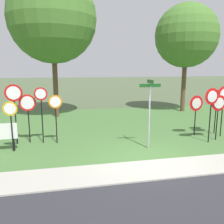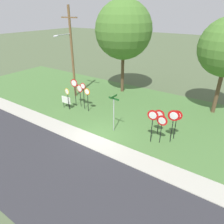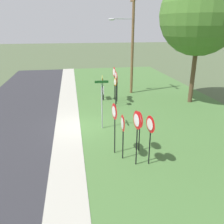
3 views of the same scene
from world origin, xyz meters
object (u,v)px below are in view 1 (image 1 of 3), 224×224
(yield_sign_near_right, at_px, (212,102))
(street_name_post, at_px, (149,108))
(stop_sign_far_left, at_px, (56,109))
(notice_board, at_px, (4,133))
(yield_sign_far_right, at_px, (217,101))
(stop_sign_far_center, at_px, (28,108))
(yield_sign_far_left, at_px, (224,99))
(stop_sign_far_right, at_px, (11,116))
(oak_tree_right, at_px, (186,36))
(stop_sign_near_left, at_px, (14,101))
(stop_sign_near_right, at_px, (41,104))
(yield_sign_near_left, at_px, (196,106))
(oak_tree_left, at_px, (53,19))
(yield_sign_center, at_px, (219,107))

(yield_sign_near_right, bearing_deg, street_name_post, 175.55)
(stop_sign_far_left, xyz_separation_m, notice_board, (-2.19, -0.72, -0.84))
(stop_sign_far_left, bearing_deg, yield_sign_far_right, -4.51)
(stop_sign_far_center, height_order, yield_sign_far_left, yield_sign_far_left)
(stop_sign_far_left, distance_m, notice_board, 2.45)
(stop_sign_far_right, xyz_separation_m, oak_tree_right, (11.98, 7.42, 4.47))
(stop_sign_near_left, bearing_deg, stop_sign_near_right, -8.61)
(street_name_post, xyz_separation_m, oak_tree_right, (6.07, 8.23, 4.22))
(stop_sign_far_right, distance_m, notice_board, 0.81)
(stop_sign_far_left, bearing_deg, stop_sign_near_left, 168.04)
(stop_sign_far_right, bearing_deg, stop_sign_near_left, 96.86)
(stop_sign_near_left, height_order, notice_board, stop_sign_near_left)
(stop_sign_far_left, bearing_deg, street_name_post, -25.85)
(stop_sign_far_right, relative_size, notice_board, 1.76)
(stop_sign_near_left, distance_m, stop_sign_far_left, 1.92)
(stop_sign_far_center, height_order, yield_sign_near_right, yield_sign_near_right)
(yield_sign_far_left, distance_m, notice_board, 10.72)
(street_name_post, bearing_deg, stop_sign_near_left, 164.79)
(stop_sign_far_right, xyz_separation_m, yield_sign_near_left, (9.08, 0.65, 0.02))
(yield_sign_far_left, bearing_deg, stop_sign_far_center, 166.04)
(yield_sign_far_left, bearing_deg, oak_tree_right, 68.95)
(stop_sign_far_center, height_order, street_name_post, street_name_post)
(notice_board, bearing_deg, oak_tree_left, 71.75)
(street_name_post, relative_size, oak_tree_right, 0.36)
(stop_sign_far_left, xyz_separation_m, yield_sign_center, (7.84, -1.12, 0.02))
(stop_sign_far_center, bearing_deg, stop_sign_near_left, -164.86)
(yield_sign_center, xyz_separation_m, oak_tree_left, (-7.98, 7.67, 5.23))
(stop_sign_far_right, bearing_deg, stop_sign_near_right, 45.63)
(stop_sign_near_left, height_order, street_name_post, street_name_post)
(stop_sign_far_right, bearing_deg, stop_sign_far_left, 29.31)
(street_name_post, bearing_deg, stop_sign_near_right, 161.33)
(yield_sign_near_left, bearing_deg, yield_sign_far_left, -28.77)
(oak_tree_right, bearing_deg, stop_sign_far_center, -151.29)
(street_name_post, height_order, oak_tree_right, oak_tree_right)
(oak_tree_right, bearing_deg, oak_tree_left, -179.52)
(yield_sign_far_right, bearing_deg, oak_tree_right, 66.41)
(notice_board, distance_m, oak_tree_right, 15.27)
(oak_tree_left, bearing_deg, yield_sign_near_right, -47.17)
(yield_sign_center, bearing_deg, oak_tree_left, 135.69)
(stop_sign_near_left, relative_size, stop_sign_near_right, 1.06)
(stop_sign_far_left, relative_size, yield_sign_center, 1.03)
(stop_sign_near_left, xyz_separation_m, stop_sign_far_right, (0.01, -1.03, -0.52))
(notice_board, height_order, oak_tree_left, oak_tree_left)
(yield_sign_far_left, bearing_deg, stop_sign_near_left, 167.04)
(yield_sign_near_right, xyz_separation_m, yield_sign_center, (0.61, 0.29, -0.31))
(oak_tree_left, height_order, oak_tree_right, oak_tree_left)
(stop_sign_near_left, bearing_deg, street_name_post, -23.31)
(yield_sign_center, bearing_deg, yield_sign_far_left, 38.00)
(yield_sign_far_right, bearing_deg, yield_sign_near_right, -142.84)
(yield_sign_near_right, relative_size, yield_sign_far_left, 1.00)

